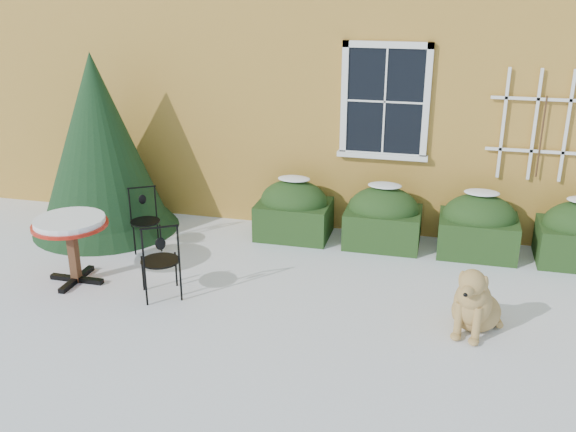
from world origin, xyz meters
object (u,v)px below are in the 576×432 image
(bistro_table, at_px, (70,229))
(patio_chair_far, at_px, (145,219))
(evergreen_shrub, at_px, (101,161))
(patio_chair_near, at_px, (160,260))
(dog, at_px, (474,304))

(bistro_table, distance_m, patio_chair_far, 1.31)
(patio_chair_far, bearing_deg, evergreen_shrub, 117.73)
(evergreen_shrub, relative_size, patio_chair_near, 2.73)
(bistro_table, distance_m, patio_chair_near, 1.25)
(dog, bearing_deg, patio_chair_near, -161.82)
(evergreen_shrub, relative_size, dog, 2.98)
(patio_chair_far, height_order, dog, patio_chair_far)
(patio_chair_near, bearing_deg, patio_chair_far, -88.74)
(bistro_table, bearing_deg, patio_chair_far, 73.08)
(evergreen_shrub, relative_size, bistro_table, 2.87)
(patio_chair_near, bearing_deg, dog, 149.61)
(bistro_table, xyz_separation_m, dog, (4.81, -0.06, -0.38))
(evergreen_shrub, distance_m, patio_chair_near, 2.65)
(patio_chair_near, height_order, patio_chair_far, patio_chair_near)
(bistro_table, height_order, dog, bistro_table)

